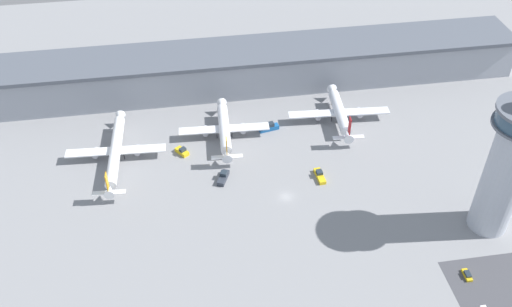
% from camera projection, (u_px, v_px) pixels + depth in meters
% --- Properties ---
extents(ground_plane, '(1000.00, 1000.00, 0.00)m').
position_uv_depth(ground_plane, '(286.00, 197.00, 194.35)').
color(ground_plane, gray).
extents(terminal_building, '(225.00, 25.00, 17.83)m').
position_uv_depth(terminal_building, '(254.00, 67.00, 241.33)').
color(terminal_building, '#9399A3').
rests_on(terminal_building, ground).
extents(control_tower, '(17.63, 17.63, 52.55)m').
position_uv_depth(control_tower, '(509.00, 164.00, 168.12)').
color(control_tower, '#ADB2BC').
rests_on(control_tower, ground).
extents(airplane_gate_alpha, '(36.31, 45.85, 12.43)m').
position_uv_depth(airplane_gate_alpha, '(115.00, 151.00, 206.46)').
color(airplane_gate_alpha, white).
rests_on(airplane_gate_alpha, ground).
extents(airplane_gate_bravo, '(34.65, 35.70, 12.85)m').
position_uv_depth(airplane_gate_bravo, '(224.00, 129.00, 216.41)').
color(airplane_gate_bravo, white).
rests_on(airplane_gate_bravo, ground).
extents(airplane_gate_charlie, '(40.32, 34.50, 13.28)m').
position_uv_depth(airplane_gate_charlie, '(340.00, 113.00, 224.29)').
color(airplane_gate_charlie, silver).
rests_on(airplane_gate_charlie, ground).
extents(service_truck_catering, '(5.31, 7.86, 2.90)m').
position_uv_depth(service_truck_catering, '(223.00, 177.00, 200.47)').
color(service_truck_catering, black).
rests_on(service_truck_catering, ground).
extents(service_truck_fuel, '(5.36, 6.05, 2.71)m').
position_uv_depth(service_truck_fuel, '(182.00, 151.00, 211.36)').
color(service_truck_fuel, black).
rests_on(service_truck_fuel, ground).
extents(service_truck_baggage, '(8.28, 4.06, 3.14)m').
position_uv_depth(service_truck_baggage, '(269.00, 127.00, 222.23)').
color(service_truck_baggage, black).
rests_on(service_truck_baggage, ground).
extents(service_truck_water, '(2.83, 7.91, 2.44)m').
position_uv_depth(service_truck_water, '(320.00, 176.00, 201.34)').
color(service_truck_water, black).
rests_on(service_truck_water, ground).
extents(car_yellow_taxi, '(1.88, 4.55, 1.48)m').
position_uv_depth(car_yellow_taxi, '(467.00, 275.00, 168.48)').
color(car_yellow_taxi, black).
rests_on(car_yellow_taxi, ground).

